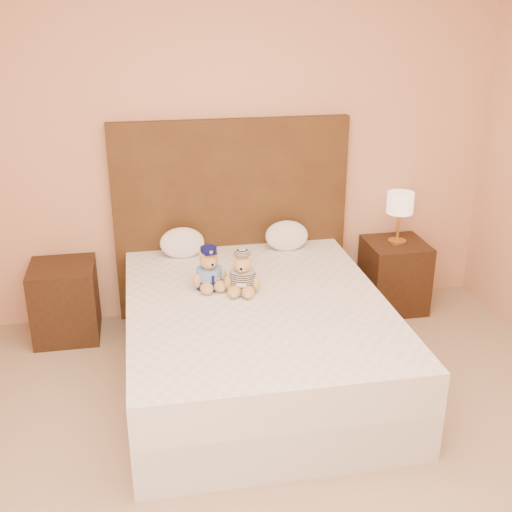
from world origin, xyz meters
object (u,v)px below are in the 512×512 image
Objects in this scene: teddy_prisoner at (242,273)px; pillow_left at (182,241)px; nightstand_right at (394,275)px; lamp at (400,205)px; bed at (257,339)px; teddy_police at (209,268)px; nightstand_left at (65,301)px; pillow_right at (287,234)px.

teddy_prisoner is 0.85× the size of pillow_left.
lamp is at bearing 180.00° from nightstand_right.
teddy_police is at bearing 137.85° from bed.
teddy_police reaches higher than nightstand_left.
bed is 7.11× the size of teddy_police.
bed is 1.00m from pillow_left.
bed is 3.64× the size of nightstand_right.
lamp reaches higher than bed.
lamp is at bearing 0.00° from nightstand_left.
nightstand_right is 1.96× the size of teddy_police.
nightstand_right is (2.50, 0.00, 0.00)m from nightstand_left.
nightstand_right is 0.57m from lamp.
nightstand_right is 1.69m from pillow_left.
pillow_right is at bearing 0.00° from pillow_left.
bed is 1.59m from lamp.
pillow_right is (0.45, 0.69, -0.02)m from teddy_prisoner.
nightstand_left is 1.38× the size of lamp.
teddy_police is (-1.52, -0.56, 0.42)m from nightstand_right.
pillow_right is (1.64, 0.03, 0.39)m from nightstand_left.
pillow_right reaches higher than nightstand_left.
bed is 0.99m from pillow_right.
bed is 7.30× the size of teddy_prisoner.
teddy_police is 0.88m from pillow_right.
teddy_police is at bearing 168.17° from teddy_prisoner.
pillow_right is (0.65, 0.59, -0.03)m from teddy_police.
bed is at bearing -147.38° from lamp.
teddy_police is at bearing -29.61° from nightstand_left.
lamp is at bearing 32.62° from bed.
teddy_police is (0.98, -0.56, 0.42)m from nightstand_left.
bed and nightstand_right have the same top height.
bed is 6.16× the size of pillow_right.
teddy_police is at bearing -159.74° from nightstand_right.
nightstand_left is 1.68m from pillow_right.
teddy_police is at bearing -137.84° from pillow_right.
bed is at bearing -49.03° from teddy_prisoner.
pillow_right is at bearing 30.49° from teddy_police.
lamp reaches higher than teddy_prisoner.
pillow_left is (0.86, 0.03, 0.39)m from nightstand_left.
pillow_left is 0.99× the size of pillow_right.
pillow_right is (-0.86, 0.03, 0.39)m from nightstand_right.
pillow_left is 0.78m from pillow_right.
teddy_police reaches higher than pillow_left.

